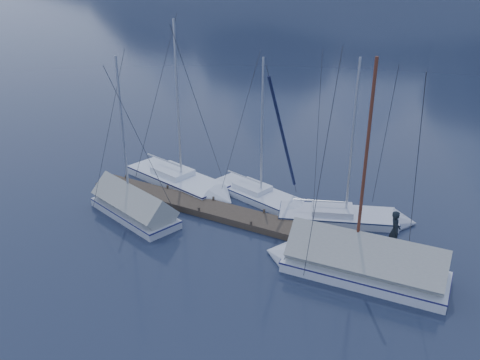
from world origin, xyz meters
name	(u,v)px	position (x,y,z in m)	size (l,w,h in m)	color
ground	(219,237)	(0.00, 0.00, 0.00)	(1000.00, 1000.00, 0.00)	black
dock	(240,218)	(0.00, 2.00, 0.11)	(18.00, 1.50, 0.54)	#382D23
mooring_posts	(231,211)	(-0.50, 2.00, 0.35)	(15.12, 1.52, 0.35)	#382D23
sailboat_open_left	(188,185)	(-4.50, 3.96, 0.18)	(8.00, 3.93, 10.20)	white
sailboat_open_mid	(267,199)	(0.27, 4.52, 0.15)	(6.65, 3.37, 8.46)	silver
sailboat_open_right	(355,218)	(5.09, 4.68, 0.16)	(6.99, 4.20, 8.94)	silver
sailboat_covered_near	(351,263)	(6.31, 0.13, 0.50)	(7.83, 3.32, 10.00)	white
sailboat_covered_far	(129,206)	(-5.35, -0.15, 0.43)	(6.60, 3.61, 8.87)	silver
person	(395,231)	(7.50, 2.35, 1.27)	(0.68, 0.45, 1.86)	black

